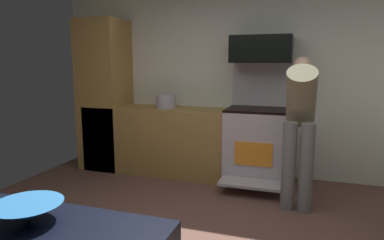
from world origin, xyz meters
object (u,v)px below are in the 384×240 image
(microwave, at_px, (261,49))
(mixing_bowl_small, at_px, (28,212))
(oven_range, at_px, (257,143))
(person_cook, at_px, (300,119))
(stock_pot, at_px, (166,101))

(microwave, distance_m, mixing_bowl_small, 3.46)
(oven_range, relative_size, person_cook, 0.96)
(person_cook, distance_m, mixing_bowl_small, 2.82)
(mixing_bowl_small, xyz_separation_m, stock_pot, (-0.79, 3.27, 0.06))
(microwave, bearing_deg, oven_range, -90.00)
(oven_range, height_order, microwave, microwave)
(oven_range, bearing_deg, stock_pot, 179.43)
(oven_range, distance_m, person_cook, 0.89)
(stock_pot, bearing_deg, person_cook, -19.44)
(stock_pot, bearing_deg, mixing_bowl_small, -76.35)
(microwave, relative_size, stock_pot, 2.75)
(microwave, bearing_deg, mixing_bowl_small, -97.67)
(microwave, relative_size, person_cook, 0.47)
(oven_range, xyz_separation_m, person_cook, (0.50, -0.60, 0.42))
(oven_range, bearing_deg, microwave, 90.00)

